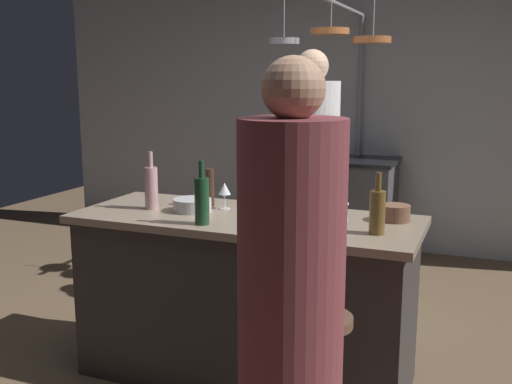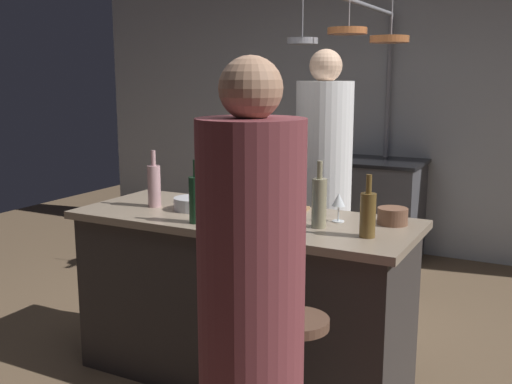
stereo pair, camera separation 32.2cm
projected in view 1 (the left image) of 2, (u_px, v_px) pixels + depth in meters
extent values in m
plane|color=brown|center=(246.00, 376.00, 3.27)|extent=(9.00, 9.00, 0.00)
cube|color=#B2B7BC|center=(363.00, 110.00, 5.62)|extent=(6.40, 0.16, 2.60)
cube|color=#332D2B|center=(246.00, 301.00, 3.19)|extent=(1.72, 0.66, 0.86)
cube|color=gray|center=(245.00, 220.00, 3.11)|extent=(1.80, 0.72, 0.04)
cube|color=#47474C|center=(350.00, 209.00, 5.42)|extent=(0.76, 0.60, 0.86)
cube|color=black|center=(352.00, 160.00, 5.34)|extent=(0.80, 0.64, 0.03)
cylinder|color=white|center=(310.00, 199.00, 4.08)|extent=(0.38, 0.38, 1.58)
sphere|color=#D8AD8C|center=(312.00, 66.00, 3.91)|extent=(0.22, 0.22, 0.22)
cylinder|color=brown|center=(320.00, 321.00, 2.37)|extent=(0.26, 0.26, 0.04)
cylinder|color=brown|center=(290.00, 340.00, 2.00)|extent=(0.35, 0.35, 1.49)
sphere|color=tan|center=(293.00, 88.00, 1.85)|extent=(0.20, 0.20, 0.20)
cylinder|color=gray|center=(358.00, 136.00, 5.53)|extent=(0.04, 0.04, 2.15)
cylinder|color=gray|center=(344.00, 7.00, 4.69)|extent=(0.04, 1.41, 0.04)
cylinder|color=gray|center=(284.00, 41.00, 4.35)|extent=(0.22, 0.22, 0.04)
cylinder|color=gray|center=(284.00, 21.00, 4.32)|extent=(0.01, 0.01, 0.28)
cylinder|color=#B26638|center=(330.00, 32.00, 4.18)|extent=(0.27, 0.27, 0.04)
cylinder|color=gray|center=(331.00, 15.00, 4.18)|extent=(0.01, 0.01, 0.23)
cylinder|color=#B26638|center=(372.00, 40.00, 4.07)|extent=(0.26, 0.26, 0.04)
cylinder|color=gray|center=(374.00, 18.00, 4.08)|extent=(0.01, 0.01, 0.29)
cube|color=#997047|center=(275.00, 208.00, 3.24)|extent=(0.32, 0.22, 0.02)
cylinder|color=#382319|center=(210.00, 187.00, 3.33)|extent=(0.05, 0.05, 0.21)
cylinder|color=#193D23|center=(202.00, 201.00, 2.91)|extent=(0.07, 0.07, 0.23)
cylinder|color=#193D23|center=(201.00, 169.00, 2.88)|extent=(0.03, 0.03, 0.08)
cylinder|color=#B78C8E|center=(151.00, 188.00, 3.25)|extent=(0.07, 0.07, 0.23)
cylinder|color=#B78C8E|center=(150.00, 159.00, 3.22)|extent=(0.03, 0.03, 0.08)
cylinder|color=gray|center=(326.00, 202.00, 2.88)|extent=(0.07, 0.07, 0.24)
cylinder|color=gray|center=(327.00, 169.00, 2.85)|extent=(0.03, 0.03, 0.08)
cylinder|color=brown|center=(377.00, 213.00, 2.73)|extent=(0.07, 0.07, 0.20)
cylinder|color=brown|center=(379.00, 182.00, 2.70)|extent=(0.03, 0.03, 0.08)
cylinder|color=silver|center=(342.00, 219.00, 3.02)|extent=(0.06, 0.06, 0.01)
cylinder|color=silver|center=(342.00, 211.00, 3.01)|extent=(0.01, 0.01, 0.07)
cone|color=silver|center=(343.00, 198.00, 3.00)|extent=(0.07, 0.07, 0.06)
cylinder|color=silver|center=(225.00, 208.00, 3.27)|extent=(0.06, 0.06, 0.01)
cylinder|color=silver|center=(225.00, 201.00, 3.26)|extent=(0.01, 0.01, 0.07)
cone|color=silver|center=(224.00, 188.00, 3.25)|extent=(0.07, 0.07, 0.06)
cylinder|color=#334C6B|center=(292.00, 223.00, 2.78)|extent=(0.21, 0.21, 0.08)
cylinder|color=#B7B7BC|center=(193.00, 205.00, 3.21)|extent=(0.21, 0.21, 0.07)
cylinder|color=brown|center=(395.00, 213.00, 2.99)|extent=(0.15, 0.15, 0.08)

